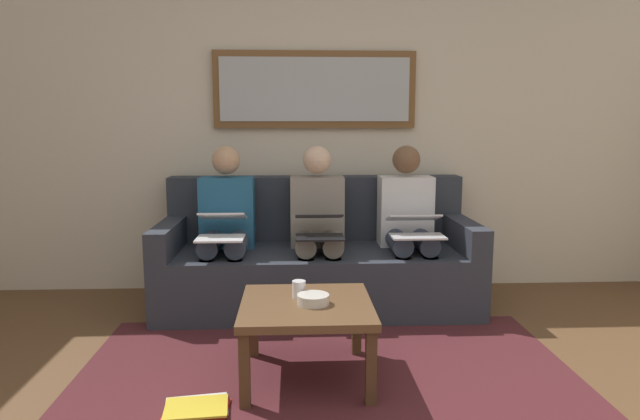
# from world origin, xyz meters

# --- Properties ---
(wall_rear) EXTENTS (6.00, 0.12, 2.60)m
(wall_rear) POSITION_xyz_m (0.00, -2.60, 1.30)
(wall_rear) COLOR beige
(wall_rear) RESTS_ON ground_plane
(area_rug) EXTENTS (2.60, 1.80, 0.01)m
(area_rug) POSITION_xyz_m (0.00, -0.85, 0.00)
(area_rug) COLOR #4C1E23
(area_rug) RESTS_ON ground_plane
(couch) EXTENTS (2.20, 0.90, 0.90)m
(couch) POSITION_xyz_m (0.00, -2.12, 0.31)
(couch) COLOR #2D333D
(couch) RESTS_ON ground_plane
(framed_mirror) EXTENTS (1.53, 0.05, 0.58)m
(framed_mirror) POSITION_xyz_m (0.00, -2.51, 1.55)
(framed_mirror) COLOR brown
(coffee_table) EXTENTS (0.66, 0.66, 0.40)m
(coffee_table) POSITION_xyz_m (0.11, -0.90, 0.35)
(coffee_table) COLOR brown
(coffee_table) RESTS_ON ground_plane
(cup) EXTENTS (0.07, 0.07, 0.09)m
(cup) POSITION_xyz_m (0.14, -0.98, 0.45)
(cup) COLOR silver
(cup) RESTS_ON coffee_table
(bowl) EXTENTS (0.16, 0.16, 0.05)m
(bowl) POSITION_xyz_m (0.07, -0.87, 0.43)
(bowl) COLOR beige
(bowl) RESTS_ON coffee_table
(person_left) EXTENTS (0.38, 0.58, 1.14)m
(person_left) POSITION_xyz_m (-0.64, -2.05, 0.61)
(person_left) COLOR silver
(person_left) RESTS_ON couch
(laptop_silver) EXTENTS (0.35, 0.33, 0.14)m
(laptop_silver) POSITION_xyz_m (-0.64, -1.80, 0.62)
(laptop_silver) COLOR silver
(person_middle) EXTENTS (0.38, 0.58, 1.14)m
(person_middle) POSITION_xyz_m (0.00, -2.05, 0.61)
(person_middle) COLOR gray
(person_middle) RESTS_ON couch
(laptop_black) EXTENTS (0.31, 0.36, 0.15)m
(laptop_black) POSITION_xyz_m (0.00, -1.80, 0.63)
(laptop_black) COLOR black
(person_right) EXTENTS (0.38, 0.58, 1.14)m
(person_right) POSITION_xyz_m (0.64, -2.05, 0.61)
(person_right) COLOR #235B84
(person_right) RESTS_ON couch
(laptop_white) EXTENTS (0.30, 0.39, 0.17)m
(laptop_white) POSITION_xyz_m (0.64, -1.81, 0.63)
(laptop_white) COLOR white
(magazine_stack) EXTENTS (0.31, 0.26, 0.03)m
(magazine_stack) POSITION_xyz_m (0.62, -0.58, 0.02)
(magazine_stack) COLOR red
(magazine_stack) RESTS_ON ground_plane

